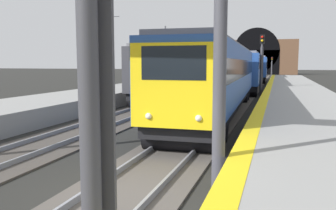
{
  "coord_description": "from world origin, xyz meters",
  "views": [
    {
      "loc": [
        -7.09,
        -3.2,
        2.94
      ],
      "look_at": [
        6.31,
        0.93,
        1.29
      ],
      "focal_mm": 38.16,
      "sensor_mm": 36.0,
      "label": 1
    }
  ],
  "objects_px": {
    "catenary_mast_near": "(102,52)",
    "train_adjacent_platform": "(221,67)",
    "railway_signal_near": "(90,85)",
    "railway_signal_mid": "(262,61)",
    "train_main_approaching": "(248,69)",
    "railway_signal_far": "(272,65)",
    "catenary_mast_far": "(166,54)"
  },
  "relations": [
    {
      "from": "railway_signal_near",
      "to": "railway_signal_far",
      "type": "distance_m",
      "value": 77.74
    },
    {
      "from": "railway_signal_mid",
      "to": "catenary_mast_far",
      "type": "bearing_deg",
      "value": -141.13
    },
    {
      "from": "train_adjacent_platform",
      "to": "railway_signal_mid",
      "type": "bearing_deg",
      "value": -162.07
    },
    {
      "from": "railway_signal_near",
      "to": "catenary_mast_far",
      "type": "distance_m",
      "value": 47.85
    },
    {
      "from": "catenary_mast_near",
      "to": "catenary_mast_far",
      "type": "height_order",
      "value": "catenary_mast_far"
    },
    {
      "from": "train_adjacent_platform",
      "to": "railway_signal_far",
      "type": "bearing_deg",
      "value": -12.64
    },
    {
      "from": "catenary_mast_far",
      "to": "catenary_mast_near",
      "type": "bearing_deg",
      "value": 179.95
    },
    {
      "from": "railway_signal_far",
      "to": "railway_signal_near",
      "type": "bearing_deg",
      "value": 0.0
    },
    {
      "from": "railway_signal_far",
      "to": "catenary_mast_near",
      "type": "relative_size",
      "value": 0.56
    },
    {
      "from": "railway_signal_mid",
      "to": "catenary_mast_near",
      "type": "height_order",
      "value": "catenary_mast_near"
    },
    {
      "from": "railway_signal_near",
      "to": "railway_signal_mid",
      "type": "bearing_deg",
      "value": -180.0
    },
    {
      "from": "railway_signal_mid",
      "to": "railway_signal_far",
      "type": "xyz_separation_m",
      "value": [
        49.11,
        0.0,
        -0.54
      ]
    },
    {
      "from": "train_adjacent_platform",
      "to": "railway_signal_far",
      "type": "xyz_separation_m",
      "value": [
        28.71,
        -6.53,
        0.14
      ]
    },
    {
      "from": "railway_signal_mid",
      "to": "catenary_mast_near",
      "type": "relative_size",
      "value": 0.7
    },
    {
      "from": "catenary_mast_near",
      "to": "train_adjacent_platform",
      "type": "bearing_deg",
      "value": -18.21
    },
    {
      "from": "catenary_mast_near",
      "to": "train_main_approaching",
      "type": "bearing_deg",
      "value": -47.75
    },
    {
      "from": "railway_signal_far",
      "to": "catenary_mast_far",
      "type": "distance_m",
      "value": 34.86
    },
    {
      "from": "railway_signal_mid",
      "to": "catenary_mast_near",
      "type": "xyz_separation_m",
      "value": [
        -1.85,
        13.85,
        0.81
      ]
    },
    {
      "from": "train_adjacent_platform",
      "to": "catenary_mast_far",
      "type": "relative_size",
      "value": 7.65
    },
    {
      "from": "railway_signal_far",
      "to": "catenary_mast_far",
      "type": "bearing_deg",
      "value": -23.41
    },
    {
      "from": "train_main_approaching",
      "to": "catenary_mast_near",
      "type": "relative_size",
      "value": 7.89
    },
    {
      "from": "train_main_approaching",
      "to": "railway_signal_far",
      "type": "xyz_separation_m",
      "value": [
        40.06,
        -1.85,
        0.27
      ]
    },
    {
      "from": "railway_signal_far",
      "to": "train_adjacent_platform",
      "type": "bearing_deg",
      "value": -12.82
    },
    {
      "from": "train_adjacent_platform",
      "to": "railway_signal_near",
      "type": "relative_size",
      "value": 13.14
    },
    {
      "from": "train_main_approaching",
      "to": "train_adjacent_platform",
      "type": "height_order",
      "value": "train_adjacent_platform"
    },
    {
      "from": "train_adjacent_platform",
      "to": "catenary_mast_near",
      "type": "xyz_separation_m",
      "value": [
        -22.25,
        7.32,
        1.5
      ]
    },
    {
      "from": "catenary_mast_near",
      "to": "catenary_mast_far",
      "type": "xyz_separation_m",
      "value": [
        19.01,
        -0.02,
        0.27
      ]
    },
    {
      "from": "train_adjacent_platform",
      "to": "railway_signal_near",
      "type": "distance_m",
      "value": 49.46
    },
    {
      "from": "railway_signal_near",
      "to": "railway_signal_far",
      "type": "bearing_deg",
      "value": -180.0
    },
    {
      "from": "train_adjacent_platform",
      "to": "railway_signal_near",
      "type": "bearing_deg",
      "value": -172.24
    },
    {
      "from": "railway_signal_near",
      "to": "railway_signal_mid",
      "type": "distance_m",
      "value": 28.63
    },
    {
      "from": "railway_signal_mid",
      "to": "railway_signal_far",
      "type": "height_order",
      "value": "railway_signal_mid"
    }
  ]
}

